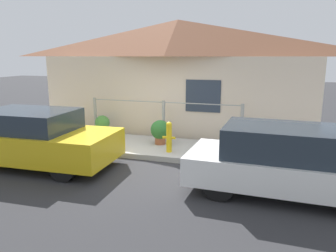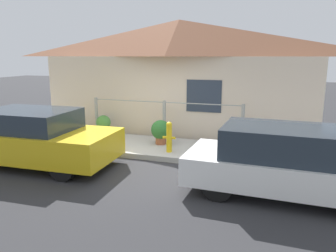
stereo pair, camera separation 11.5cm
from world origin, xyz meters
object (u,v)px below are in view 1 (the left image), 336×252
object	(u,v)px
car_left	(34,138)
potted_plant_by_fence	(102,123)
car_right	(285,161)
fire_hydrant	(169,136)
potted_plant_near_hydrant	(160,131)

from	to	relation	value
car_left	potted_plant_by_fence	world-z (taller)	car_left
car_right	potted_plant_by_fence	world-z (taller)	car_right
fire_hydrant	car_right	bearing A→B (deg)	-29.59
car_right	fire_hydrant	world-z (taller)	car_right
fire_hydrant	potted_plant_near_hydrant	world-z (taller)	fire_hydrant
potted_plant_near_hydrant	potted_plant_by_fence	distance (m)	2.29
car_right	car_left	bearing A→B (deg)	-178.01
car_right	fire_hydrant	xyz separation A→B (m)	(-2.89, 1.64, -0.10)
car_left	potted_plant_by_fence	xyz separation A→B (m)	(0.30, 2.91, -0.18)
fire_hydrant	car_left	bearing A→B (deg)	-151.30
potted_plant_near_hydrant	car_left	bearing A→B (deg)	-137.07
car_left	fire_hydrant	bearing A→B (deg)	26.86
car_right	fire_hydrant	bearing A→B (deg)	152.36
fire_hydrant	potted_plant_near_hydrant	xyz separation A→B (m)	(-0.49, 0.70, -0.04)
fire_hydrant	potted_plant_by_fence	size ratio (longest dim) A/B	1.31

